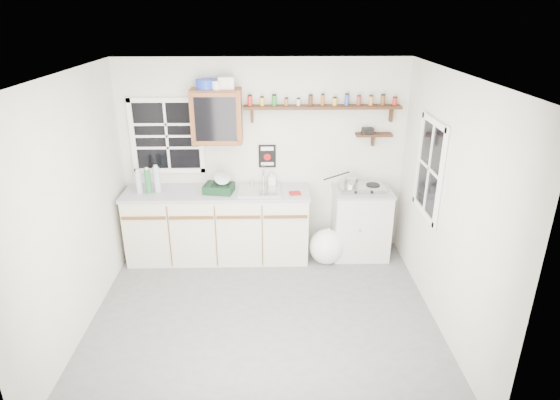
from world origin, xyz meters
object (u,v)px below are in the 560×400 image
(dish_rack, at_px, (220,186))
(hotplate, at_px, (362,188))
(right_cabinet, at_px, (360,222))
(main_cabinet, at_px, (218,224))
(spice_shelf, at_px, (323,106))
(upper_cabinet, at_px, (217,116))

(dish_rack, xyz_separation_m, hotplate, (1.76, 0.05, -0.06))
(right_cabinet, height_order, dish_rack, dish_rack)
(main_cabinet, height_order, dish_rack, dish_rack)
(spice_shelf, height_order, dish_rack, spice_shelf)
(dish_rack, bearing_deg, hotplate, 11.68)
(main_cabinet, relative_size, hotplate, 4.06)
(main_cabinet, bearing_deg, dish_rack, -39.47)
(right_cabinet, distance_m, spice_shelf, 1.58)
(main_cabinet, distance_m, upper_cabinet, 1.37)
(hotplate, bearing_deg, right_cabinet, 41.76)
(hotplate, bearing_deg, main_cabinet, 178.13)
(hotplate, bearing_deg, spice_shelf, 155.50)
(right_cabinet, relative_size, dish_rack, 2.31)
(right_cabinet, xyz_separation_m, dish_rack, (-1.79, -0.07, 0.55))
(main_cabinet, bearing_deg, hotplate, 0.17)
(dish_rack, relative_size, hotplate, 0.69)
(upper_cabinet, distance_m, dish_rack, 0.84)
(dish_rack, bearing_deg, upper_cabinet, 104.80)
(spice_shelf, relative_size, dish_rack, 4.85)
(spice_shelf, height_order, hotplate, spice_shelf)
(main_cabinet, distance_m, spice_shelf, 1.98)
(main_cabinet, xyz_separation_m, spice_shelf, (1.31, 0.21, 1.47))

